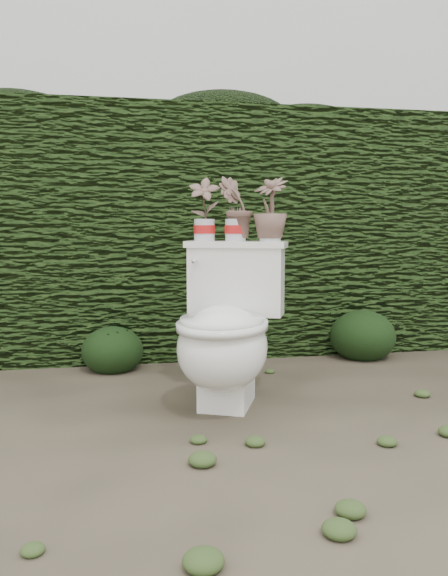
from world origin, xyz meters
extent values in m
plane|color=brown|center=(0.00, 0.00, 0.00)|extent=(60.00, 60.00, 0.00)
cube|color=#2A4517|center=(0.00, 1.60, 0.80)|extent=(8.00, 1.00, 1.60)
cube|color=silver|center=(0.60, 6.00, 2.00)|extent=(8.00, 3.50, 4.00)
cube|color=white|center=(-0.23, 0.22, 0.10)|extent=(0.32, 0.36, 0.20)
ellipsoid|color=white|center=(-0.27, 0.13, 0.30)|extent=(0.58, 0.63, 0.39)
cube|color=white|center=(-0.14, 0.42, 0.57)|extent=(0.50, 0.34, 0.34)
cube|color=white|center=(-0.14, 0.42, 0.76)|extent=(0.53, 0.37, 0.03)
cylinder|color=silver|center=(-0.35, 0.41, 0.68)|extent=(0.04, 0.06, 0.02)
sphere|color=silver|center=(-0.36, 0.38, 0.68)|extent=(0.03, 0.03, 0.03)
imported|color=#1F6327|center=(-0.29, 0.49, 0.93)|extent=(0.19, 0.15, 0.31)
imported|color=#1F6327|center=(-0.15, 0.42, 0.93)|extent=(0.17, 0.14, 0.31)
imported|color=#1F6327|center=(0.01, 0.35, 0.93)|extent=(0.24, 0.24, 0.30)
ellipsoid|color=black|center=(-0.77, 1.00, 0.14)|extent=(0.36, 0.36, 0.29)
ellipsoid|color=black|center=(0.83, 1.02, 0.17)|extent=(0.42, 0.42, 0.34)
camera|label=1|loc=(-0.74, -2.33, 0.85)|focal=35.00mm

